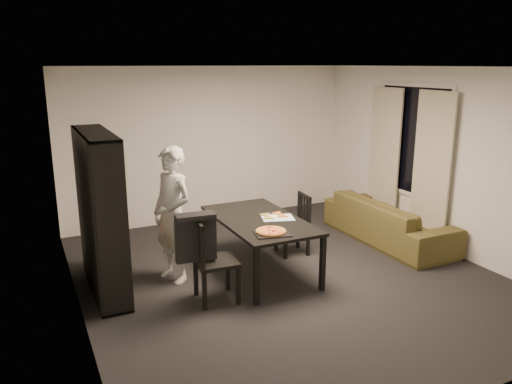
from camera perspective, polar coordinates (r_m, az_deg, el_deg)
name	(u,v)px	position (r m, az deg, el deg)	size (l,w,h in m)	color
room	(289,177)	(6.09, 3.75, 1.76)	(5.01, 5.51, 2.61)	black
window_pane	(412,140)	(7.99, 17.44, 5.64)	(0.02, 1.40, 1.60)	black
window_frame	(412,141)	(7.98, 17.41, 5.64)	(0.03, 1.52, 1.72)	white
curtain_left	(431,170)	(7.62, 19.40, 2.40)	(0.03, 0.70, 2.25)	beige
curtain_right	(384,158)	(8.37, 14.42, 3.79)	(0.03, 0.70, 2.25)	beige
bookshelf	(101,213)	(6.06, -17.34, -2.35)	(0.35, 1.50, 1.90)	black
dining_table	(259,223)	(6.37, 0.39, -3.61)	(0.97, 1.74, 0.72)	black
chair_left	(208,255)	(5.65, -5.51, -7.20)	(0.49, 0.49, 0.98)	black
chair_right	(298,220)	(7.09, 4.79, -3.18)	(0.44, 0.44, 0.86)	black
draped_jacket	(196,235)	(5.53, -6.91, -4.95)	(0.46, 0.23, 0.54)	black
person	(173,215)	(6.18, -9.52, -2.60)	(0.62, 0.40, 1.69)	silver
baking_tray	(272,233)	(5.80, 1.85, -4.73)	(0.40, 0.32, 0.01)	black
pepperoni_pizza	(271,231)	(5.80, 1.72, -4.49)	(0.35, 0.35, 0.03)	#A96831
kitchen_towel	(278,218)	(6.37, 2.49, -2.96)	(0.40, 0.30, 0.01)	white
pizza_slices	(274,215)	(6.43, 2.01, -2.69)	(0.37, 0.31, 0.01)	gold
sofa	(388,220)	(7.85, 14.90, -3.15)	(2.22, 0.87, 0.65)	#433C1A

